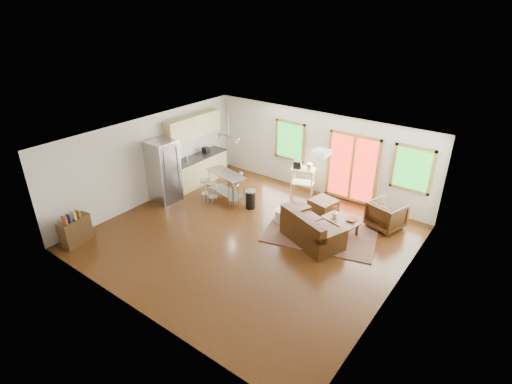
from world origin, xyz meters
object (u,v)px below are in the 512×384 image
Objects in this scene: rug at (322,230)px; ottoman at (323,207)px; coffee_table at (341,221)px; refrigerator at (164,171)px; kitchen_cart at (302,172)px; loveseat at (311,231)px; island at (226,181)px; armchair at (387,214)px.

ottoman reaches higher than rug.
coffee_table is 1.58× the size of ottoman.
refrigerator is 1.71× the size of kitchen_cart.
kitchen_cart is at bearing 135.64° from rug.
ottoman is (-0.46, 1.53, -0.11)m from loveseat.
kitchen_cart is at bearing 43.94° from island.
armchair reaches higher than rug.
loveseat is 2.72× the size of ottoman.
armchair is at bearing 15.47° from island.
refrigerator is (-4.72, -1.28, 0.95)m from rug.
loveseat reaches higher than rug.
kitchen_cart is (-2.87, 0.38, 0.34)m from armchair.
armchair is 1.77m from ottoman.
loveseat is 1.61× the size of kitchen_cart.
rug is 2.34m from kitchen_cart.
rug is 4.98m from refrigerator.
ottoman is at bearing 143.68° from coffee_table.
refrigerator is 1.89m from island.
loveseat is 3.38m from island.
coffee_table is 1.30m from armchair.
ottoman is at bearing -31.50° from kitchen_cart.
armchair reaches higher than loveseat.
armchair is at bearing 42.20° from rug.
rug is 3.34m from island.
coffee_table is 0.72× the size of island.
loveseat is at bearing -73.13° from ottoman.
island reaches higher than ottoman.
loveseat is 2.13× the size of armchair.
coffee_table is 1.06m from ottoman.
rug is 0.56m from coffee_table.
kitchen_cart is (-1.58, 1.55, 0.76)m from rug.
armchair is (1.29, 1.17, 0.41)m from rug.
armchair is at bearing 10.70° from ottoman.
loveseat is 2.78m from kitchen_cart.
armchair is at bearing -7.48° from kitchen_cart.
armchair is at bearing 24.15° from refrigerator.
island is (-4.58, -1.27, 0.17)m from armchair.
ottoman is 0.35× the size of refrigerator.
refrigerator reaches higher than ottoman.
refrigerator is at bearing -151.61° from loveseat.
ottoman is 0.45× the size of island.
coffee_table is 2.44m from kitchen_cart.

